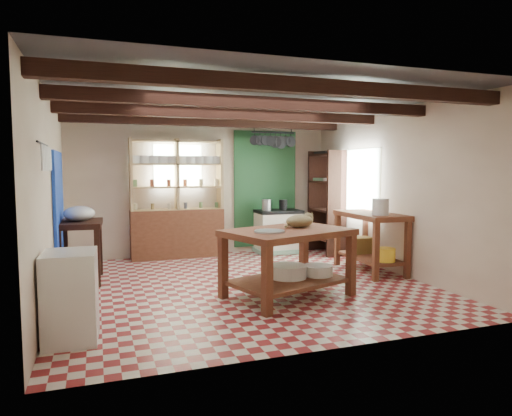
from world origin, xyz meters
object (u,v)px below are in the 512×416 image
object	(u,v)px
stove	(278,231)
prep_table	(81,252)
right_counter	(370,242)
cat	(300,221)
work_table	(288,263)
white_cabinet	(71,296)

from	to	relation	value
stove	prep_table	distance (m)	3.81
right_counter	cat	xyz separation A→B (m)	(-1.61, -0.77, 0.49)
prep_table	right_counter	distance (m)	4.46
work_table	white_cabinet	distance (m)	2.67
stove	right_counter	xyz separation A→B (m)	(0.77, -2.03, 0.05)
right_counter	work_table	bearing A→B (deg)	-151.79
stove	prep_table	xyz separation A→B (m)	(-3.61, -1.21, 0.03)
stove	right_counter	size ratio (longest dim) A/B	0.65
prep_table	work_table	bearing A→B (deg)	-31.07
cat	work_table	bearing A→B (deg)	-178.69
prep_table	white_cabinet	xyz separation A→B (m)	(-0.02, -2.42, -0.01)
work_table	cat	distance (m)	0.58
stove	prep_table	bearing A→B (deg)	-160.58
work_table	cat	world-z (taller)	cat
white_cabinet	cat	bearing A→B (deg)	19.27
work_table	prep_table	xyz separation A→B (m)	(-2.55, 1.72, 0.01)
work_table	prep_table	world-z (taller)	prep_table
stove	right_counter	bearing A→B (deg)	-68.30
work_table	right_counter	distance (m)	2.04
white_cabinet	work_table	bearing A→B (deg)	18.04
white_cabinet	cat	size ratio (longest dim) A/B	2.34
work_table	right_counter	xyz separation A→B (m)	(1.83, 0.90, 0.04)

